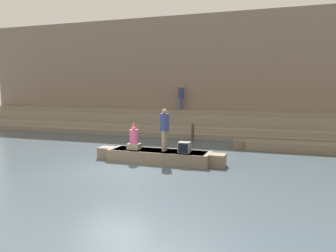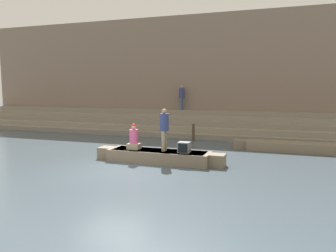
{
  "view_description": "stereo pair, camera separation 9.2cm",
  "coord_description": "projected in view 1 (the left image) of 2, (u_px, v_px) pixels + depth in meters",
  "views": [
    {
      "loc": [
        5.82,
        -10.83,
        3.08
      ],
      "look_at": [
        1.17,
        3.05,
        1.39
      ],
      "focal_mm": 35.0,
      "sensor_mm": 36.0,
      "label": 1
    },
    {
      "loc": [
        5.9,
        -10.8,
        3.08
      ],
      "look_at": [
        1.17,
        3.05,
        1.39
      ],
      "focal_mm": 35.0,
      "sensor_mm": 36.0,
      "label": 2
    }
  ],
  "objects": [
    {
      "name": "person_on_steps",
      "position": [
        181.0,
        96.0,
        22.97
      ],
      "size": [
        0.36,
        0.36,
        1.73
      ],
      "rotation": [
        0.0,
        0.0,
        4.02
      ],
      "color": "#3D4C75",
      "rests_on": "ghat_steps"
    },
    {
      "name": "tv_set",
      "position": [
        184.0,
        147.0,
        13.23
      ],
      "size": [
        0.47,
        0.43,
        0.43
      ],
      "rotation": [
        0.0,
        0.0,
        -0.14
      ],
      "color": "slate",
      "rests_on": "rowboat_main"
    },
    {
      "name": "ghat_steps",
      "position": [
        186.0,
        126.0,
        22.14
      ],
      "size": [
        36.0,
        3.4,
        1.56
      ],
      "color": "gray",
      "rests_on": "ground"
    },
    {
      "name": "person_rowing",
      "position": [
        134.0,
        139.0,
        13.92
      ],
      "size": [
        0.53,
        0.41,
        1.1
      ],
      "rotation": [
        0.0,
        0.0,
        0.02
      ],
      "color": "gray",
      "rests_on": "rowboat_main"
    },
    {
      "name": "mooring_post",
      "position": [
        193.0,
        132.0,
        19.22
      ],
      "size": [
        0.17,
        0.17,
        1.01
      ],
      "primitive_type": "cylinder",
      "color": "#473828",
      "rests_on": "ground"
    },
    {
      "name": "rowboat_main",
      "position": [
        159.0,
        156.0,
        13.73
      ],
      "size": [
        5.57,
        1.27,
        0.49
      ],
      "rotation": [
        0.0,
        0.0,
        0.01
      ],
      "color": "#756651",
      "rests_on": "ground"
    },
    {
      "name": "person_standing",
      "position": [
        164.0,
        127.0,
        13.52
      ],
      "size": [
        0.38,
        0.38,
        1.75
      ],
      "rotation": [
        0.0,
        0.0,
        -0.03
      ],
      "color": "gray",
      "rests_on": "rowboat_main"
    },
    {
      "name": "back_wall",
      "position": [
        193.0,
        75.0,
        23.48
      ],
      "size": [
        34.2,
        1.28,
        8.15
      ],
      "color": "#7F6B5B",
      "rests_on": "ground"
    },
    {
      "name": "moored_boat_shore",
      "position": [
        294.0,
        146.0,
        16.07
      ],
      "size": [
        5.82,
        1.13,
        0.45
      ],
      "rotation": [
        0.0,
        0.0,
        0.09
      ],
      "color": "#756651",
      "rests_on": "ground"
    },
    {
      "name": "ground_plane",
      "position": [
        113.0,
        170.0,
        12.39
      ],
      "size": [
        120.0,
        120.0,
        0.0
      ],
      "primitive_type": "plane",
      "color": "#3D4C56"
    }
  ]
}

